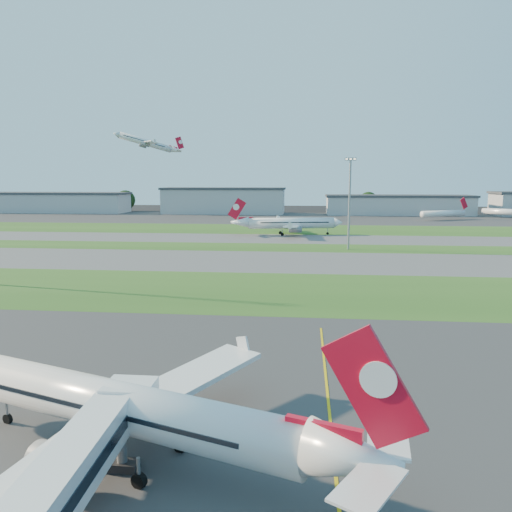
# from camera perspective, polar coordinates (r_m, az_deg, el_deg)

# --- Properties ---
(ground) EXTENTS (700.00, 700.00, 0.00)m
(ground) POSITION_cam_1_polar(r_m,az_deg,el_deg) (40.23, 1.15, -20.64)
(ground) COLOR black
(ground) RESTS_ON ground
(apron_near) EXTENTS (300.00, 70.00, 0.01)m
(apron_near) POSITION_cam_1_polar(r_m,az_deg,el_deg) (40.23, 1.15, -20.63)
(apron_near) COLOR #333335
(apron_near) RESTS_ON ground
(grass_strip_a) EXTENTS (300.00, 34.00, 0.01)m
(grass_strip_a) POSITION_cam_1_polar(r_m,az_deg,el_deg) (89.21, 3.79, -4.07)
(grass_strip_a) COLOR #264F1A
(grass_strip_a) RESTS_ON ground
(taxiway_a) EXTENTS (300.00, 32.00, 0.01)m
(taxiway_a) POSITION_cam_1_polar(r_m,az_deg,el_deg) (121.60, 4.31, -0.64)
(taxiway_a) COLOR #515154
(taxiway_a) RESTS_ON ground
(grass_strip_b) EXTENTS (300.00, 18.00, 0.01)m
(grass_strip_b) POSITION_cam_1_polar(r_m,az_deg,el_deg) (146.32, 4.55, 0.94)
(grass_strip_b) COLOR #264F1A
(grass_strip_b) RESTS_ON ground
(taxiway_b) EXTENTS (300.00, 26.00, 0.01)m
(taxiway_b) POSITION_cam_1_polar(r_m,az_deg,el_deg) (168.14, 4.70, 1.95)
(taxiway_b) COLOR #515154
(taxiway_b) RESTS_ON ground
(grass_strip_c) EXTENTS (300.00, 40.00, 0.01)m
(grass_strip_c) POSITION_cam_1_polar(r_m,az_deg,el_deg) (200.95, 4.87, 3.05)
(grass_strip_c) COLOR #264F1A
(grass_strip_c) RESTS_ON ground
(apron_far) EXTENTS (400.00, 80.00, 0.01)m
(apron_far) POSITION_cam_1_polar(r_m,az_deg,el_deg) (260.72, 5.07, 4.35)
(apron_far) COLOR #333335
(apron_far) RESTS_ON ground
(yellow_line) EXTENTS (0.25, 60.00, 0.02)m
(yellow_line) POSITION_cam_1_polar(r_m,az_deg,el_deg) (40.21, 8.77, -20.77)
(yellow_line) COLOR gold
(yellow_line) RESTS_ON ground
(airliner_parked) EXTENTS (32.97, 27.86, 10.71)m
(airliner_parked) POSITION_cam_1_polar(r_m,az_deg,el_deg) (37.75, -14.65, -16.59)
(airliner_parked) COLOR white
(airliner_parked) RESTS_ON ground
(airliner_taxiing) EXTENTS (37.99, 31.94, 11.94)m
(airliner_taxiing) POSITION_cam_1_polar(r_m,az_deg,el_deg) (179.73, 3.93, 3.74)
(airliner_taxiing) COLOR white
(airliner_taxiing) RESTS_ON ground
(airliner_departing) EXTENTS (30.99, 26.47, 10.47)m
(airliner_departing) POSITION_cam_1_polar(r_m,az_deg,el_deg) (269.87, -12.44, 12.54)
(airliner_departing) COLOR white
(mini_jet_near) EXTENTS (26.03, 15.09, 9.48)m
(mini_jet_near) POSITION_cam_1_polar(r_m,az_deg,el_deg) (262.96, 20.63, 4.58)
(mini_jet_near) COLOR white
(mini_jet_near) RESTS_ON ground
(mini_jet_far) EXTENTS (24.65, 17.48, 9.48)m
(mini_jet_far) POSITION_cam_1_polar(r_m,az_deg,el_deg) (289.45, 26.97, 4.52)
(mini_jet_far) COLOR white
(mini_jet_far) RESTS_ON ground
(light_mast_centre) EXTENTS (3.20, 0.70, 25.80)m
(light_mast_centre) POSITION_cam_1_polar(r_m,az_deg,el_deg) (143.57, 10.64, 6.61)
(light_mast_centre) COLOR gray
(light_mast_centre) RESTS_ON ground
(hangar_far_west) EXTENTS (91.80, 23.00, 12.20)m
(hangar_far_west) POSITION_cam_1_polar(r_m,az_deg,el_deg) (328.00, -22.21, 5.70)
(hangar_far_west) COLOR #9C9FA4
(hangar_far_west) RESTS_ON ground
(hangar_west) EXTENTS (71.40, 23.00, 15.20)m
(hangar_west) POSITION_cam_1_polar(r_m,az_deg,el_deg) (294.11, -3.70, 6.34)
(hangar_west) COLOR #9C9FA4
(hangar_west) RESTS_ON ground
(hangar_east) EXTENTS (81.60, 23.00, 11.20)m
(hangar_east) POSITION_cam_1_polar(r_m,az_deg,el_deg) (294.98, 15.95, 5.65)
(hangar_east) COLOR #9C9FA4
(hangar_east) RESTS_ON ground
(tree_far_west) EXTENTS (11.00, 11.00, 12.00)m
(tree_far_west) POSITION_cam_1_polar(r_m,az_deg,el_deg) (359.30, -26.92, 5.67)
(tree_far_west) COLOR black
(tree_far_west) RESTS_ON ground
(tree_west) EXTENTS (12.10, 12.10, 13.20)m
(tree_west) POSITION_cam_1_polar(r_m,az_deg,el_deg) (325.37, -14.70, 6.22)
(tree_west) COLOR black
(tree_west) RESTS_ON ground
(tree_mid_west) EXTENTS (9.90, 9.90, 10.80)m
(tree_mid_west) POSITION_cam_1_polar(r_m,az_deg,el_deg) (302.14, 1.35, 6.08)
(tree_mid_west) COLOR black
(tree_mid_west) RESTS_ON ground
(tree_mid_east) EXTENTS (11.55, 11.55, 12.60)m
(tree_mid_east) POSITION_cam_1_polar(r_m,az_deg,el_deg) (306.51, 12.72, 6.09)
(tree_mid_east) COLOR black
(tree_mid_east) RESTS_ON ground
(tree_east) EXTENTS (10.45, 10.45, 11.40)m
(tree_east) POSITION_cam_1_polar(r_m,az_deg,el_deg) (322.45, 26.16, 5.42)
(tree_east) COLOR black
(tree_east) RESTS_ON ground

